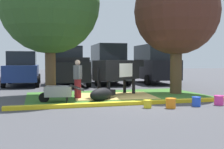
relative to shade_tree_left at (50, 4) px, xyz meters
name	(u,v)px	position (x,y,z in m)	size (l,w,h in m)	color
ground_plane	(133,102)	(2.74, -2.39, -3.78)	(80.00, 80.00, 0.00)	#424247
grass_island	(118,96)	(2.73, -0.56, -3.77)	(7.41, 4.44, 0.02)	#386B28
curb_yellow	(138,103)	(2.73, -2.93, -3.72)	(8.61, 0.24, 0.12)	yellow
hay_bedding	(114,96)	(2.51, -0.70, -3.76)	(3.20, 2.40, 0.04)	tan
shade_tree_left	(50,4)	(0.00, 0.00, 0.00)	(4.07, 4.07, 5.83)	brown
shade_tree_right	(177,13)	(5.46, -0.46, -0.17)	(3.77, 3.77, 5.52)	#4C3823
cow_holstein	(119,70)	(2.79, -0.44, -2.71)	(2.76, 2.14, 1.53)	black
calf_lying	(102,94)	(1.75, -1.73, -3.55)	(1.24, 1.04, 0.48)	black
person_handler	(78,78)	(0.96, -1.04, -2.98)	(0.34, 0.53, 1.51)	maroon
wheelbarrow	(58,92)	(0.15, -1.73, -3.40)	(1.62, 0.79, 0.63)	gray
bucket_yellow	(148,104)	(2.76, -3.64, -3.65)	(0.27, 0.27, 0.25)	yellow
bucket_orange	(171,103)	(3.44, -3.87, -3.62)	(0.33, 0.33, 0.31)	orange
bucket_blue	(196,101)	(4.41, -3.77, -3.62)	(0.30, 0.30, 0.31)	blue
bucket_pink	(219,100)	(5.27, -3.75, -3.62)	(0.33, 0.33, 0.32)	#EA3893
sedan_red	(22,69)	(-1.32, 5.83, -2.80)	(2.15, 4.47, 2.02)	navy
pickup_truck_black	(68,67)	(1.35, 5.55, -2.67)	(2.38, 5.47, 2.42)	black
suv_dark_grey	(108,64)	(3.90, 5.61, -2.51)	(2.26, 4.67, 2.52)	#3D3D42
suv_black	(153,64)	(6.94, 5.34, -2.51)	(2.26, 4.67, 2.52)	black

